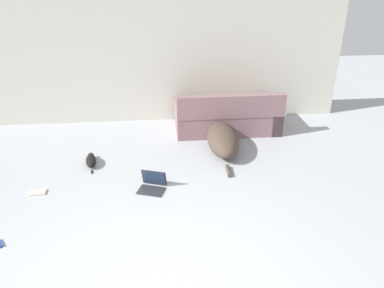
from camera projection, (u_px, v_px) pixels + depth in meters
wall_back at (150, 60)px, 7.11m from camera, size 7.51×0.06×2.44m
couch at (227, 118)px, 7.03m from camera, size 1.93×0.92×0.81m
dog at (222, 138)px, 6.35m from camera, size 0.58×1.78×0.40m
cat at (91, 160)px, 5.90m from camera, size 0.22×0.57×0.15m
laptop_open at (153, 183)px, 5.26m from camera, size 0.44×0.41×0.25m
book_cream at (38, 193)px, 5.17m from camera, size 0.22×0.15×0.02m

